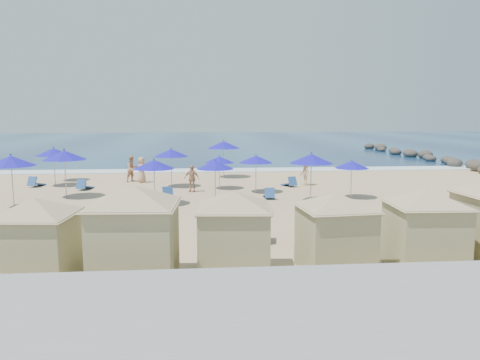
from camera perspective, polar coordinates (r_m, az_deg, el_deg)
name	(u,v)px	position (r m, az deg, el deg)	size (l,w,h in m)	color
ground	(171,210)	(22.70, -8.44, -3.68)	(160.00, 160.00, 0.00)	tan
ocean	(191,142)	(77.33, -6.00, 4.64)	(160.00, 80.00, 0.06)	navy
surf_line	(182,171)	(37.98, -7.05, 1.13)	(160.00, 2.50, 0.08)	white
seawall	(128,320)	(9.64, -13.52, -16.24)	(160.00, 6.10, 1.22)	gray
rock_jetty	(416,155)	(52.39, 20.65, 2.92)	(2.56, 26.66, 0.96)	#2D2826
trash_bin	(255,230)	(16.89, 1.89, -6.16)	(0.87, 0.87, 0.87)	black
cabana_0	(36,230)	(13.70, -23.65, -5.63)	(4.16, 4.16, 2.62)	tan
cabana_1	(134,222)	(12.98, -12.75, -4.98)	(4.72, 4.72, 2.97)	tan
cabana_2	(234,223)	(13.29, -0.71, -5.21)	(4.25, 4.25, 2.68)	tan
cabana_3	(335,222)	(13.87, 11.56, -5.03)	(4.10, 4.10, 2.59)	tan
cabana_4	(426,219)	(14.79, 21.68, -4.43)	(4.25, 4.25, 2.67)	tan
umbrella_2	(54,152)	(32.05, -21.78, 3.19)	(2.21, 2.21, 2.52)	#A5A8AD
umbrella_3	(11,161)	(25.38, -26.15, 2.11)	(2.34, 2.34, 2.67)	#A5A8AD
umbrella_4	(64,154)	(34.42, -20.65, 2.99)	(1.88, 1.88, 2.14)	#A5A8AD
umbrella_5	(64,155)	(27.32, -20.63, 2.85)	(2.38, 2.38, 2.71)	#A5A8AD
umbrella_6	(154,164)	(23.88, -10.45, 1.88)	(2.10, 2.10, 2.39)	#A5A8AD
umbrella_7	(171,153)	(29.69, -8.41, 3.29)	(2.19, 2.19, 2.49)	#A5A8AD
umbrella_8	(219,160)	(28.66, -2.52, 2.49)	(1.83, 1.83, 2.08)	#A5A8AD
umbrella_9	(224,145)	(33.86, -2.00, 4.31)	(2.41, 2.41, 2.74)	#A5A8AD
umbrella_10	(256,159)	(27.27, 1.96, 2.56)	(2.00, 2.00, 2.27)	#A5A8AD
umbrella_11	(352,165)	(26.15, 13.47, 1.84)	(1.87, 1.87, 2.13)	#A5A8AD
umbrella_12	(311,159)	(24.59, 8.69, 2.58)	(2.31, 2.31, 2.63)	#A5A8AD
umbrella_13	(215,165)	(24.33, -3.04, 1.86)	(1.98, 1.98, 2.26)	#A5A8AD
beach_chair_1	(35,183)	(32.38, -23.67, -0.33)	(0.86, 1.36, 0.70)	#264D8B
beach_chair_2	(84,186)	(30.00, -18.47, -0.68)	(0.88, 1.38, 0.70)	#264D8B
beach_chair_3	(166,194)	(25.93, -8.95, -1.68)	(0.90, 1.37, 0.69)	#264D8B
beach_chair_4	(269,195)	(25.50, 3.56, -1.79)	(0.58, 1.21, 0.66)	#264D8B
beach_chair_5	(290,183)	(29.90, 6.09, -0.35)	(0.93, 1.34, 0.68)	#264D8B
beachgoer_1	(132,169)	(32.64, -13.02, 1.36)	(0.87, 0.68, 1.79)	tan
beachgoer_2	(192,178)	(27.79, -5.91, 0.19)	(0.94, 0.39, 1.60)	tan
beachgoer_3	(304,172)	(30.48, 7.85, 1.00)	(1.13, 0.65, 1.75)	tan
beachgoer_4	(142,170)	(32.08, -11.91, 1.23)	(0.85, 0.55, 1.73)	tan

